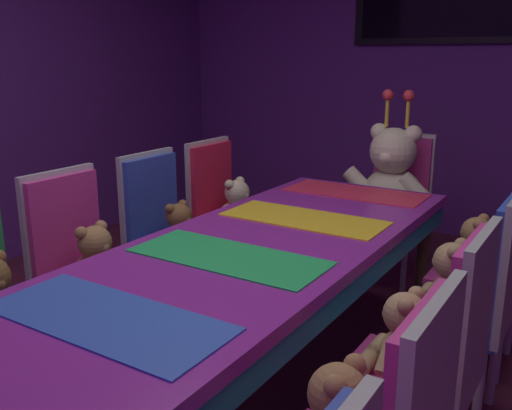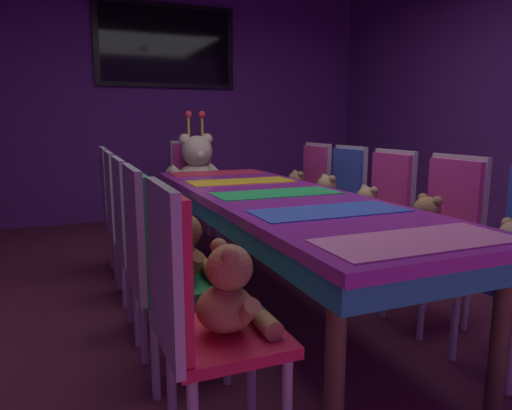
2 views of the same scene
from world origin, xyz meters
name	(u,v)px [view 2 (image 2 of 2)]	position (x,y,z in m)	size (l,w,h in m)	color
ground_plane	(276,308)	(0.00, 0.00, 0.00)	(7.90, 7.90, 0.00)	#591E33
wall_back	(167,103)	(0.00, 3.20, 1.40)	(5.20, 0.12, 2.80)	#59267F
banquet_table	(276,207)	(0.00, 0.00, 0.66)	(0.90, 2.91, 0.75)	purple
chair_left_0	(189,300)	(-0.83, -1.12, 0.60)	(0.42, 0.41, 0.98)	red
teddy_left_0	(231,294)	(-0.69, -1.12, 0.60)	(0.26, 0.34, 0.32)	#9E7247
chair_left_1	(153,254)	(-0.85, -0.54, 0.60)	(0.42, 0.41, 0.98)	#268C4C
teddy_left_1	(186,251)	(-0.70, -0.54, 0.59)	(0.26, 0.34, 0.32)	brown
chair_left_2	(136,229)	(-0.85, -0.02, 0.60)	(0.42, 0.41, 0.98)	#CC338C
teddy_left_2	(163,228)	(-0.70, -0.02, 0.59)	(0.25, 0.32, 0.30)	#9E7247
chair_left_3	(124,211)	(-0.85, 0.55, 0.60)	(0.42, 0.41, 0.98)	#2D47B2
teddy_left_3	(146,212)	(-0.70, 0.55, 0.58)	(0.23, 0.30, 0.28)	brown
chair_left_4	(116,198)	(-0.84, 1.09, 0.60)	(0.42, 0.41, 0.98)	red
teddy_left_4	(136,198)	(-0.70, 1.09, 0.59)	(0.25, 0.33, 0.31)	beige
teddy_right_0	(511,254)	(0.69, -1.09, 0.58)	(0.23, 0.29, 0.27)	tan
chair_right_1	(445,223)	(0.84, -0.53, 0.60)	(0.42, 0.41, 0.98)	#CC338C
teddy_right_1	(425,226)	(0.69, -0.53, 0.59)	(0.25, 0.33, 0.31)	#9E7247
chair_right_2	(383,207)	(0.82, 0.03, 0.60)	(0.42, 0.41, 0.98)	#CC338C
teddy_right_2	(366,210)	(0.68, 0.03, 0.58)	(0.24, 0.31, 0.29)	tan
chair_right_3	(341,195)	(0.84, 0.58, 0.60)	(0.42, 0.41, 0.98)	#2D47B2
teddy_right_3	(325,197)	(0.69, 0.58, 0.59)	(0.25, 0.32, 0.31)	tan
chair_right_4	(310,187)	(0.83, 1.08, 0.60)	(0.42, 0.41, 0.98)	#CC338C
teddy_right_4	(295,189)	(0.68, 1.08, 0.58)	(0.24, 0.31, 0.29)	#9E7247
throne_chair	(193,180)	(0.00, 2.00, 0.60)	(0.41, 0.42, 0.98)	#CC338C
king_teddy_bear	(198,169)	(0.00, 1.83, 0.72)	(0.64, 0.49, 0.82)	beige
wall_tv	(166,46)	(0.00, 3.11, 2.05)	(1.64, 0.06, 0.95)	black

